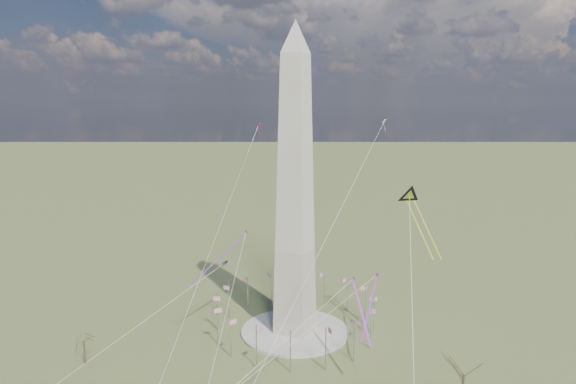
% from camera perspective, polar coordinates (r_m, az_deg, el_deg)
% --- Properties ---
extents(ground, '(2000.00, 2000.00, 0.00)m').
position_cam_1_polar(ground, '(178.12, 0.77, -15.32)').
color(ground, '#525B2D').
rests_on(ground, ground).
extents(plaza, '(36.00, 36.00, 0.80)m').
position_cam_1_polar(plaza, '(177.95, 0.77, -15.20)').
color(plaza, beige).
rests_on(plaza, ground).
extents(washington_monument, '(15.56, 15.56, 100.00)m').
position_cam_1_polar(washington_monument, '(163.54, 0.81, 0.06)').
color(washington_monument, beige).
rests_on(washington_monument, plaza).
extents(flagpole_ring, '(54.40, 54.40, 13.00)m').
position_cam_1_polar(flagpole_ring, '(175.14, 0.78, -13.16)').
color(flagpole_ring, silver).
rests_on(flagpole_ring, ground).
extents(tree_near, '(9.45, 9.45, 16.55)m').
position_cam_1_polar(tree_near, '(137.58, 18.93, -18.44)').
color(tree_near, brown).
rests_on(tree_near, ground).
extents(tree_far, '(6.18, 6.18, 10.81)m').
position_cam_1_polar(tree_far, '(166.71, -21.75, -14.99)').
color(tree_far, brown).
rests_on(tree_far, ground).
extents(kite_delta_black, '(17.36, 20.37, 18.07)m').
position_cam_1_polar(kite_delta_black, '(161.72, 13.49, -0.77)').
color(kite_delta_black, black).
rests_on(kite_delta_black, ground).
extents(kite_diamond_purple, '(2.48, 3.34, 9.76)m').
position_cam_1_polar(kite_diamond_purple, '(182.87, -7.06, -8.14)').
color(kite_diamond_purple, navy).
rests_on(kite_diamond_purple, ground).
extents(kite_streamer_left, '(11.58, 16.25, 12.96)m').
position_cam_1_polar(kite_streamer_left, '(147.87, 7.91, -12.10)').
color(kite_streamer_left, '#FF2841').
rests_on(kite_streamer_left, ground).
extents(kite_streamer_mid, '(10.77, 20.15, 14.98)m').
position_cam_1_polar(kite_streamer_mid, '(168.13, -6.79, -6.48)').
color(kite_streamer_mid, '#FF2841').
rests_on(kite_streamer_mid, ground).
extents(kite_streamer_right, '(3.22, 21.74, 14.92)m').
position_cam_1_polar(kite_streamer_right, '(167.03, 9.29, -11.51)').
color(kite_streamer_right, '#FF2841').
rests_on(kite_streamer_right, ground).
extents(kite_small_red, '(1.30, 2.09, 4.71)m').
position_cam_1_polar(kite_small_red, '(209.04, -3.32, 7.27)').
color(kite_small_red, red).
rests_on(kite_small_red, ground).
extents(kite_small_white, '(1.70, 2.47, 5.18)m').
position_cam_1_polar(kite_small_white, '(197.90, 10.66, 7.61)').
color(kite_small_white, white).
rests_on(kite_small_white, ground).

